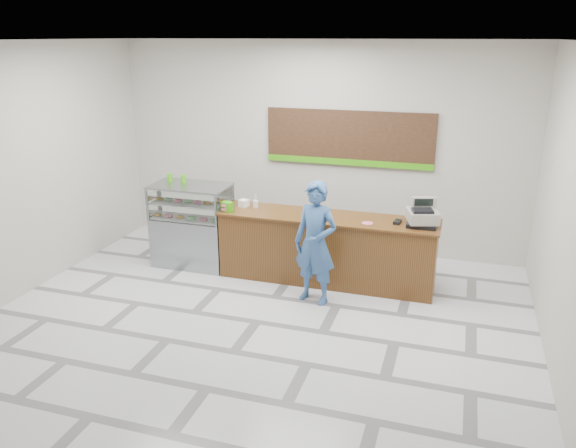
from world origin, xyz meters
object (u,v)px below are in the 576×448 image
(sales_counter, at_px, (327,249))
(display_case, at_px, (192,224))
(serving_tray, at_px, (314,216))
(customer, at_px, (316,243))
(cash_register, at_px, (422,216))

(sales_counter, xyz_separation_m, display_case, (-2.22, -0.00, 0.16))
(sales_counter, xyz_separation_m, serving_tray, (-0.17, -0.09, 0.52))
(display_case, xyz_separation_m, customer, (2.23, -0.70, 0.19))
(sales_counter, relative_size, customer, 1.89)
(sales_counter, bearing_deg, customer, -89.25)
(sales_counter, relative_size, serving_tray, 9.49)
(sales_counter, distance_m, customer, 0.79)
(cash_register, bearing_deg, display_case, 162.59)
(sales_counter, bearing_deg, cash_register, -0.25)
(serving_tray, height_order, customer, customer)
(display_case, bearing_deg, sales_counter, 0.01)
(display_case, bearing_deg, serving_tray, -2.58)
(sales_counter, bearing_deg, serving_tray, -151.76)
(display_case, bearing_deg, customer, -17.54)
(sales_counter, distance_m, serving_tray, 0.56)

